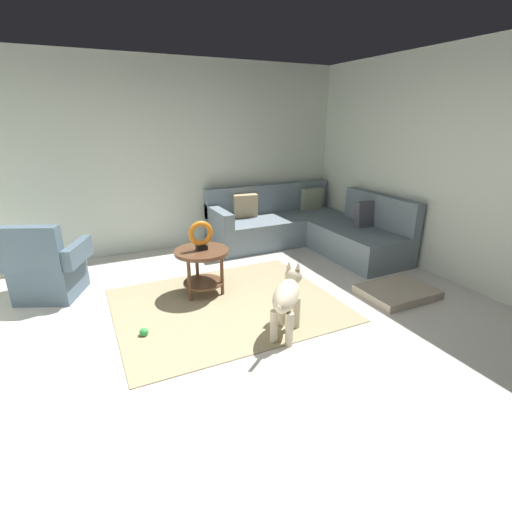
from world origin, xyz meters
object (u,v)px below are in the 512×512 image
(armchair, at_px, (47,270))
(side_table, at_px, (202,260))
(torus_sculpture, at_px, (201,235))
(dog, at_px, (287,296))
(sectional_couch, at_px, (306,228))
(dog_bed_mat, at_px, (397,292))
(dog_toy_ball, at_px, (144,332))

(armchair, bearing_deg, side_table, -0.04)
(torus_sculpture, bearing_deg, dog, -68.55)
(sectional_couch, relative_size, side_table, 3.75)
(dog_bed_mat, relative_size, dog_toy_ball, 9.82)
(armchair, bearing_deg, dog, -18.41)
(armchair, relative_size, dog, 1.48)
(torus_sculpture, distance_m, dog, 1.25)
(sectional_couch, distance_m, side_table, 2.20)
(sectional_couch, bearing_deg, armchair, -175.65)
(sectional_couch, xyz_separation_m, side_table, (-1.98, -0.95, 0.12))
(dog, distance_m, dog_toy_ball, 1.36)
(sectional_couch, xyz_separation_m, torus_sculpture, (-1.98, -0.95, 0.42))
(sectional_couch, relative_size, dog_bed_mat, 2.81)
(armchair, distance_m, torus_sculpture, 1.75)
(torus_sculpture, xyz_separation_m, dog, (0.44, -1.12, -0.33))
(side_table, xyz_separation_m, dog_toy_ball, (-0.78, -0.60, -0.38))
(dog_bed_mat, relative_size, dog, 1.22)
(dog_bed_mat, bearing_deg, sectional_couch, 89.64)
(dog_bed_mat, bearing_deg, dog, -174.94)
(torus_sculpture, relative_size, dog, 0.50)
(torus_sculpture, height_order, dog_toy_ball, torus_sculpture)
(armchair, xyz_separation_m, dog_toy_ball, (0.79, -1.28, -0.28))
(sectional_couch, height_order, armchair, same)
(torus_sculpture, bearing_deg, dog_bed_mat, -26.50)
(dog_toy_ball, bearing_deg, side_table, 37.78)
(torus_sculpture, height_order, dog_bed_mat, torus_sculpture)
(sectional_couch, xyz_separation_m, armchair, (-3.55, -0.27, 0.03))
(sectional_couch, height_order, dog, sectional_couch)
(dog_bed_mat, distance_m, dog_toy_ball, 2.77)
(sectional_couch, relative_size, torus_sculpture, 6.90)
(sectional_couch, distance_m, torus_sculpture, 2.24)
(dog, xyz_separation_m, dog_toy_ball, (-1.22, 0.52, -0.34))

